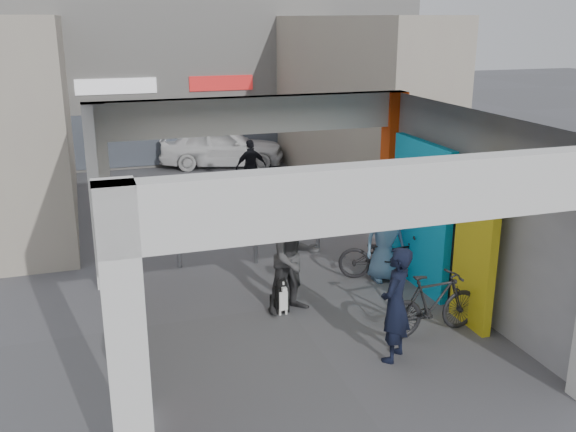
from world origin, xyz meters
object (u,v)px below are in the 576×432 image
object	(u,v)px
man_crates	(251,167)
bicycle_rear	(433,304)
cafe_set	(154,215)
man_with_dog	(395,304)
produce_stand	(149,206)
man_back_turned	(294,258)
border_collie	(281,298)
man_elderly	(385,239)
white_van	(222,146)
bicycle_front	(386,256)

from	to	relation	value
man_crates	bicycle_rear	xyz separation A→B (m)	(0.53, -9.40, -0.26)
cafe_set	bicycle_rear	xyz separation A→B (m)	(3.63, -7.11, 0.23)
man_with_dog	produce_stand	bearing A→B (deg)	-115.32
man_with_dog	man_back_turned	world-z (taller)	man_back_turned
produce_stand	border_collie	xyz separation A→B (m)	(1.58, -6.28, -0.07)
border_collie	man_back_turned	distance (m)	0.77
man_elderly	white_van	world-z (taller)	man_elderly
man_with_dog	bicycle_rear	world-z (taller)	man_with_dog
man_back_turned	man_elderly	size ratio (longest dim) A/B	1.19
produce_stand	bicycle_front	bearing A→B (deg)	-32.00
border_collie	man_with_dog	size ratio (longest dim) A/B	0.37
bicycle_rear	man_elderly	bearing A→B (deg)	-10.02
man_with_dog	man_back_turned	xyz separation A→B (m)	(-0.90, 2.04, 0.10)
produce_stand	white_van	xyz separation A→B (m)	(3.09, 5.34, 0.38)
produce_stand	man_back_turned	bearing A→B (deg)	-51.88
produce_stand	bicycle_front	distance (m)	6.80
cafe_set	man_elderly	world-z (taller)	man_elderly
cafe_set	border_collie	distance (m)	5.78
produce_stand	border_collie	bearing A→B (deg)	-53.83
man_crates	white_van	world-z (taller)	man_crates
bicycle_rear	white_van	xyz separation A→B (m)	(-0.57, 13.16, 0.19)
man_back_turned	bicycle_rear	xyz separation A→B (m)	(1.85, -1.51, -0.47)
produce_stand	bicycle_front	xyz separation A→B (m)	(3.99, -5.50, 0.16)
man_crates	bicycle_front	bearing A→B (deg)	92.05
cafe_set	white_van	size ratio (longest dim) A/B	0.33
bicycle_front	man_elderly	bearing A→B (deg)	113.71
man_crates	bicycle_front	size ratio (longest dim) A/B	0.85
cafe_set	man_with_dog	world-z (taller)	man_with_dog
produce_stand	bicycle_rear	distance (m)	8.64
cafe_set	man_crates	bearing A→B (deg)	36.50
produce_stand	border_collie	world-z (taller)	produce_stand
man_elderly	white_van	size ratio (longest dim) A/B	0.40
cafe_set	man_back_turned	size ratio (longest dim) A/B	0.69
man_back_turned	bicycle_rear	size ratio (longest dim) A/B	1.13
border_collie	white_van	distance (m)	11.73
man_elderly	man_crates	distance (m)	7.13
produce_stand	man_elderly	distance (m)	6.79
man_with_dog	man_elderly	size ratio (longest dim) A/B	1.07
man_with_dog	white_van	xyz separation A→B (m)	(0.39, 13.68, -0.18)
man_with_dog	man_crates	world-z (taller)	man_with_dog
cafe_set	bicycle_front	distance (m)	6.21
man_back_turned	bicycle_front	world-z (taller)	man_back_turned
border_collie	bicycle_rear	bearing A→B (deg)	-41.07
produce_stand	bicycle_rear	size ratio (longest dim) A/B	0.72
bicycle_front	man_back_turned	bearing A→B (deg)	133.33
cafe_set	white_van	world-z (taller)	white_van
produce_stand	man_with_dog	size ratio (longest dim) A/B	0.71
bicycle_rear	bicycle_front	bearing A→B (deg)	-10.99
produce_stand	man_elderly	xyz separation A→B (m)	(3.95, -5.50, 0.50)
man_crates	man_with_dog	bearing A→B (deg)	82.74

